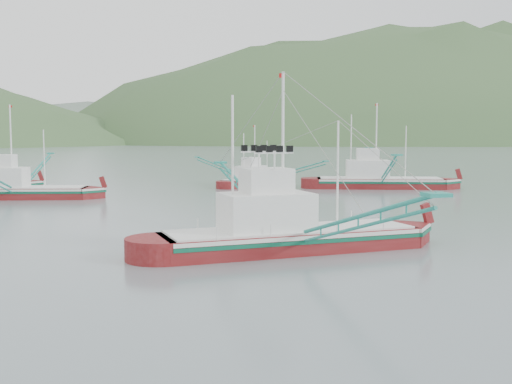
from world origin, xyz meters
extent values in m
plane|color=slate|center=(0.00, 0.00, 0.00)|extent=(1200.00, 1200.00, 0.00)
cube|color=maroon|center=(1.23, 1.51, 0.21)|extent=(16.26, 6.61, 2.11)
cube|color=silver|center=(1.23, 1.51, 1.11)|extent=(15.96, 6.64, 0.23)
cube|color=#0B533A|center=(1.23, 1.51, 0.84)|extent=(15.96, 6.66, 0.23)
cube|color=silver|center=(1.23, 1.51, 1.32)|extent=(15.45, 6.28, 0.13)
cube|color=silver|center=(-0.33, 1.26, 2.42)|extent=(5.72, 4.14, 2.32)
cube|color=silver|center=(-0.33, 1.26, 4.32)|extent=(3.06, 2.71, 1.47)
cylinder|color=white|center=(0.71, 1.43, 6.00)|extent=(0.17, 0.17, 9.48)
cylinder|color=white|center=(-2.41, 0.94, 5.29)|extent=(0.15, 0.15, 8.06)
cylinder|color=white|center=(4.35, 2.00, 4.58)|extent=(0.13, 0.13, 6.63)
cube|color=maroon|center=(-20.09, 37.17, 0.20)|extent=(15.33, 6.23, 1.99)
cube|color=silver|center=(-20.09, 37.17, 1.04)|extent=(15.05, 6.26, 0.22)
cube|color=#0B533A|center=(-20.09, 37.17, 0.79)|extent=(15.05, 6.28, 0.22)
cube|color=silver|center=(-20.09, 37.17, 1.24)|extent=(14.56, 5.92, 0.12)
cube|color=silver|center=(-21.56, 37.40, 2.28)|extent=(5.40, 3.91, 2.18)
cube|color=silver|center=(-21.56, 37.40, 4.07)|extent=(2.89, 2.56, 1.39)
cylinder|color=white|center=(-20.58, 37.25, 5.66)|extent=(0.16, 0.16, 8.94)
cylinder|color=white|center=(-17.15, 36.71, 4.32)|extent=(0.12, 0.12, 6.26)
cube|color=maroon|center=(23.39, 41.32, 0.21)|extent=(16.52, 8.43, 2.13)
cube|color=silver|center=(23.39, 41.32, 1.12)|extent=(16.23, 8.43, 0.23)
cube|color=#0B533A|center=(23.39, 41.32, 0.85)|extent=(16.24, 8.45, 0.23)
cube|color=silver|center=(23.39, 41.32, 1.33)|extent=(15.69, 8.01, 0.13)
cube|color=silver|center=(21.86, 41.75, 2.45)|extent=(6.05, 4.72, 2.34)
cube|color=silver|center=(21.86, 41.75, 4.36)|extent=(3.30, 3.00, 1.49)
cylinder|color=white|center=(22.88, 41.46, 6.07)|extent=(0.17, 0.17, 9.58)
cylinder|color=white|center=(19.81, 42.33, 5.35)|extent=(0.15, 0.15, 8.14)
cylinder|color=white|center=(26.47, 40.45, 4.63)|extent=(0.13, 0.13, 6.70)
cube|color=maroon|center=(8.79, 48.86, 0.16)|extent=(11.08, 10.28, 1.59)
cube|color=silver|center=(8.79, 48.86, 0.84)|extent=(10.95, 10.17, 0.18)
cube|color=#0B533A|center=(8.79, 48.86, 0.64)|extent=(10.96, 10.18, 0.18)
cube|color=silver|center=(8.79, 48.86, 1.00)|extent=(10.53, 9.76, 0.10)
cube|color=silver|center=(7.89, 48.07, 1.83)|extent=(4.68, 4.54, 1.75)
cube|color=silver|center=(7.89, 48.07, 3.27)|extent=(2.71, 2.68, 1.12)
cylinder|color=white|center=(8.49, 48.59, 4.54)|extent=(0.13, 0.13, 7.17)
cylinder|color=white|center=(6.69, 47.02, 4.00)|extent=(0.11, 0.11, 6.09)
cylinder|color=white|center=(10.59, 50.43, 3.47)|extent=(0.10, 0.10, 5.02)
ellipsoid|color=#36562C|center=(240.00, 430.00, 0.00)|extent=(684.00, 432.00, 306.00)
ellipsoid|color=slate|center=(30.00, 560.00, 0.00)|extent=(960.00, 400.00, 240.00)
camera|label=1|loc=(-8.49, -35.77, 7.20)|focal=45.00mm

